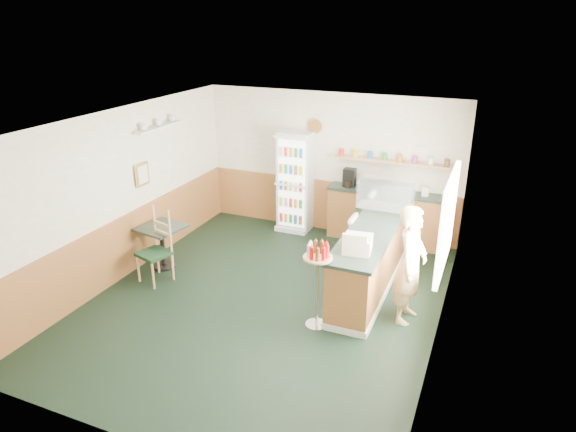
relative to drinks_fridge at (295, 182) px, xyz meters
The scene contains 13 objects.
ground 2.98m from the drinks_fridge, 77.29° to the right, with size 6.00×6.00×0.00m, color black.
room_envelope 2.12m from the drinks_fridge, 78.97° to the right, with size 5.04×6.02×2.72m.
service_counter 2.63m from the drinks_fridge, 40.26° to the right, with size 0.68×3.01×1.01m.
back_counter 1.86m from the drinks_fridge, ahead, with size 2.24×0.42×1.69m.
drinks_fridge is the anchor object (origin of this frame).
display_case 2.19m from the drinks_fridge, 25.00° to the right, with size 0.90×0.47×0.51m.
cash_register 3.28m from the drinks_fridge, 53.06° to the right, with size 0.37×0.39×0.21m, color beige.
shopkeeper 3.61m from the drinks_fridge, 42.29° to the right, with size 0.57×0.41×1.70m, color tan.
condiment_stand 3.45m from the drinks_fridge, 63.11° to the right, with size 0.40×0.40×1.23m.
newspaper_rack 2.25m from the drinks_fridge, 43.58° to the right, with size 0.09×0.41×0.83m.
cafe_table 2.84m from the drinks_fridge, 120.68° to the right, with size 0.78×0.78×0.74m.
cafe_chair 3.06m from the drinks_fridge, 114.49° to the right, with size 0.56×0.56×1.20m.
dog_doorstop 2.39m from the drinks_fridge, 52.36° to the right, with size 0.23×0.30×0.28m.
Camera 1 is at (2.91, -6.08, 4.04)m, focal length 32.00 mm.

